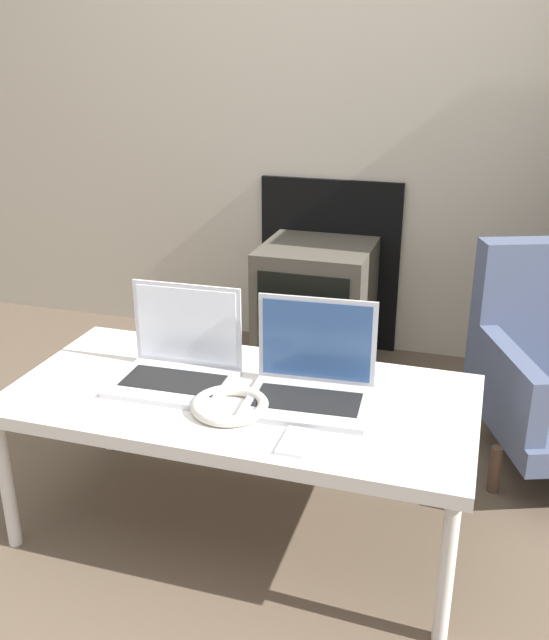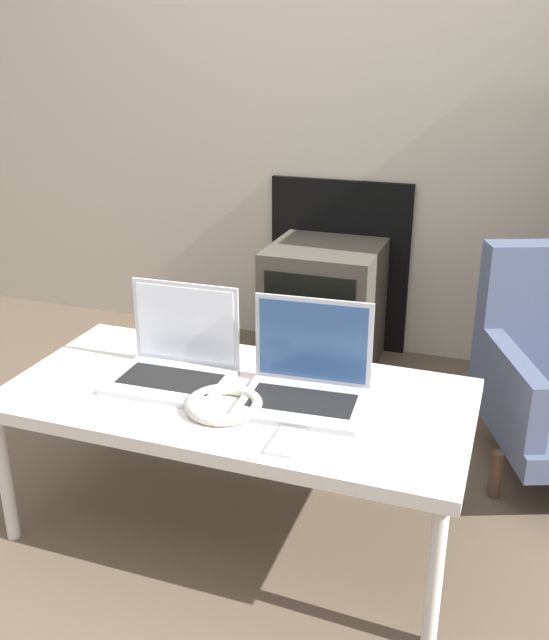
% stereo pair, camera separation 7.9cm
% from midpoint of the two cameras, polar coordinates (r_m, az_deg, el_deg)
% --- Properties ---
extents(ground_plane, '(14.00, 14.00, 0.00)m').
position_cam_midpoint_polar(ground_plane, '(1.89, -7.54, -21.98)').
color(ground_plane, brown).
extents(wall_back, '(7.00, 0.08, 2.60)m').
position_cam_midpoint_polar(wall_back, '(3.04, 5.84, 21.25)').
color(wall_back, '#B7AD99').
rests_on(wall_back, ground_plane).
extents(table, '(1.23, 0.60, 0.42)m').
position_cam_midpoint_polar(table, '(1.91, -3.88, -6.72)').
color(table, silver).
rests_on(table, ground_plane).
extents(laptop_left, '(0.32, 0.25, 0.25)m').
position_cam_midpoint_polar(laptop_left, '(1.97, -8.81, -3.21)').
color(laptop_left, silver).
rests_on(laptop_left, table).
extents(laptop_right, '(0.33, 0.26, 0.25)m').
position_cam_midpoint_polar(laptop_right, '(1.84, 1.73, -4.68)').
color(laptop_right, '#B2B2B7').
rests_on(laptop_right, table).
extents(headphones, '(0.20, 0.20, 0.03)m').
position_cam_midpoint_polar(headphones, '(1.81, -4.86, -6.82)').
color(headphones, beige).
rests_on(headphones, table).
extents(phone, '(0.06, 0.12, 0.01)m').
position_cam_midpoint_polar(phone, '(1.67, 0.30, -9.74)').
color(phone, silver).
rests_on(phone, table).
extents(tv, '(0.45, 0.44, 0.52)m').
position_cam_midpoint_polar(tv, '(2.98, 2.57, 1.15)').
color(tv, '#4C473D').
rests_on(tv, ground_plane).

